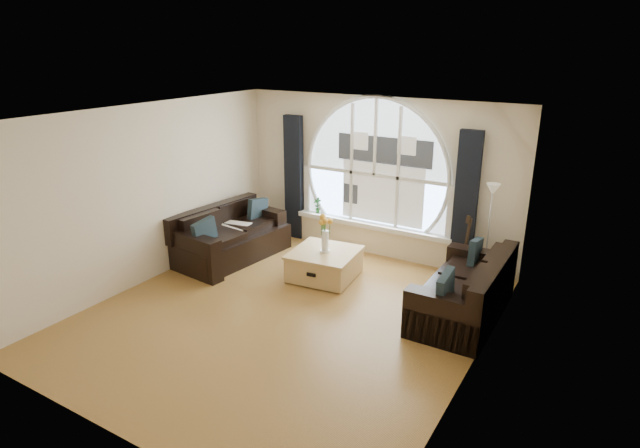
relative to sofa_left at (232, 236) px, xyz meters
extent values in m
cube|color=brown|center=(1.95, -1.21, -0.40)|extent=(5.00, 5.50, 0.01)
cube|color=silver|center=(1.95, -1.21, 2.30)|extent=(5.00, 5.50, 0.01)
cube|color=beige|center=(1.95, 1.54, 0.95)|extent=(5.00, 0.01, 2.70)
cube|color=beige|center=(1.95, -3.96, 0.95)|extent=(5.00, 0.01, 2.70)
cube|color=beige|center=(-0.55, -1.21, 0.95)|extent=(0.01, 5.50, 2.70)
cube|color=beige|center=(4.45, -1.21, 0.95)|extent=(0.01, 5.50, 2.70)
cube|color=silver|center=(4.15, -1.21, 1.95)|extent=(0.92, 5.50, 0.72)
cube|color=silver|center=(1.95, 1.51, 1.23)|extent=(2.60, 0.06, 2.15)
cube|color=white|center=(1.95, 1.44, 0.11)|extent=(2.90, 0.22, 0.08)
cube|color=white|center=(1.95, 1.48, 1.23)|extent=(2.76, 0.08, 2.15)
cube|color=silver|center=(2.10, 1.50, 1.10)|extent=(1.70, 0.02, 1.50)
cube|color=black|center=(0.35, 1.42, 0.75)|extent=(0.35, 0.12, 2.30)
cube|color=black|center=(3.55, 1.42, 0.75)|extent=(0.35, 0.12, 2.30)
cube|color=black|center=(0.00, 0.00, 0.00)|extent=(1.20, 2.07, 0.88)
cube|color=black|center=(4.00, 0.01, 0.00)|extent=(0.96, 1.92, 0.86)
cube|color=tan|center=(1.78, 0.12, -0.16)|extent=(1.09, 1.09, 0.48)
cube|color=silver|center=(-0.03, 0.01, 0.10)|extent=(0.64, 0.64, 0.10)
cube|color=white|center=(1.79, 0.10, 0.43)|extent=(0.24, 0.24, 0.70)
cube|color=#B2B2B2|center=(4.00, 1.13, 0.40)|extent=(0.24, 0.24, 1.60)
cube|color=brown|center=(3.68, 1.25, 0.13)|extent=(0.39, 0.29, 1.06)
imported|color=#1E6023|center=(0.84, 1.44, 0.30)|extent=(0.16, 0.11, 0.29)
camera|label=1|loc=(5.63, -6.46, 3.13)|focal=29.60mm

